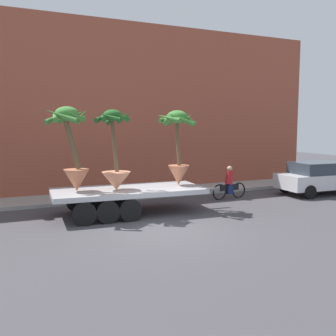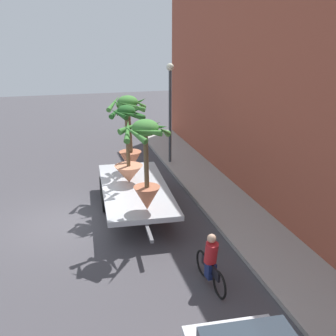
# 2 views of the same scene
# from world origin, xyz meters

# --- Properties ---
(ground_plane) EXTENTS (60.00, 60.00, 0.00)m
(ground_plane) POSITION_xyz_m (0.00, 0.00, 0.00)
(ground_plane) COLOR #423F44
(sidewalk) EXTENTS (24.00, 2.20, 0.15)m
(sidewalk) POSITION_xyz_m (0.00, 6.10, 0.07)
(sidewalk) COLOR #A39E99
(sidewalk) RESTS_ON ground
(building_facade) EXTENTS (24.00, 1.20, 8.40)m
(building_facade) POSITION_xyz_m (0.00, 7.80, 4.20)
(building_facade) COLOR #9E4C38
(building_facade) RESTS_ON ground
(flatbed_trailer) EXTENTS (6.70, 2.72, 0.98)m
(flatbed_trailer) POSITION_xyz_m (-0.61, 2.59, 0.76)
(flatbed_trailer) COLOR #B7BABF
(flatbed_trailer) RESTS_ON ground
(potted_palm_rear) EXTENTS (1.71, 1.71, 2.96)m
(potted_palm_rear) POSITION_xyz_m (1.70, 2.58, 2.57)
(potted_palm_rear) COLOR #B26647
(potted_palm_rear) RESTS_ON flatbed_trailer
(potted_palm_middle) EXTENTS (1.40, 1.40, 2.94)m
(potted_palm_middle) POSITION_xyz_m (-0.90, 2.45, 2.14)
(potted_palm_middle) COLOR tan
(potted_palm_middle) RESTS_ON flatbed_trailer
(potted_palm_front) EXTENTS (1.62, 1.71, 3.04)m
(potted_palm_front) POSITION_xyz_m (-2.39, 2.76, 2.51)
(potted_palm_front) COLOR #B26647
(potted_palm_front) RESTS_ON flatbed_trailer
(cyclist) EXTENTS (1.84, 0.37, 1.54)m
(cyclist) POSITION_xyz_m (4.83, 3.64, 0.67)
(cyclist) COLOR black
(cyclist) RESTS_ON ground
(street_lamp) EXTENTS (0.36, 0.36, 4.83)m
(street_lamp) POSITION_xyz_m (-5.42, 5.30, 3.23)
(street_lamp) COLOR #383D42
(street_lamp) RESTS_ON sidewalk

